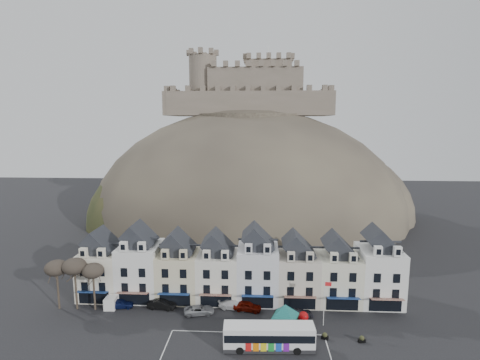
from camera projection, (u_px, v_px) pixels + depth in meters
name	position (u px, v px, depth m)	size (l,w,h in m)	color
ground	(231.00, 353.00, 49.31)	(300.00, 300.00, 0.00)	black
coach_bay_markings	(247.00, 348.00, 50.44)	(22.00, 7.50, 0.01)	silver
townhouse_terrace	(239.00, 268.00, 64.24)	(54.40, 9.35, 11.80)	white
castle_hill	(252.00, 219.00, 117.25)	(100.00, 76.00, 68.00)	#37302B
castle	(251.00, 90.00, 117.95)	(50.20, 22.20, 22.00)	#695F50
tree_left_far	(56.00, 268.00, 60.13)	(3.61, 3.61, 8.24)	#362E22
tree_left_mid	(74.00, 267.00, 59.92)	(3.78, 3.78, 8.64)	#362E22
tree_left_near	(93.00, 271.00, 59.86)	(3.43, 3.43, 7.84)	#362E22
bus	(269.00, 335.00, 50.11)	(12.24, 3.33, 3.43)	#262628
bus_shelter	(285.00, 311.00, 53.55)	(6.61, 6.61, 4.41)	black
red_buoy	(303.00, 318.00, 56.38)	(1.57, 1.57, 1.94)	black
flagpole	(325.00, 300.00, 55.48)	(1.03, 0.13, 7.11)	silver
white_van	(113.00, 300.00, 62.09)	(1.95, 4.19, 1.89)	white
planter_west	(325.00, 336.00, 52.50)	(1.08, 0.81, 0.97)	black
planter_east	(362.00, 339.00, 51.75)	(1.04, 0.69, 0.96)	black
car_navy	(120.00, 304.00, 61.25)	(1.75, 4.34, 1.48)	#0E1848
car_black	(162.00, 304.00, 60.99)	(1.61, 4.61, 1.52)	black
car_silver	(199.00, 310.00, 59.35)	(2.22, 4.73, 1.34)	gray
car_white	(234.00, 304.00, 61.05)	(2.10, 5.17, 1.50)	white
car_maroon	(247.00, 306.00, 60.36)	(1.82, 4.53, 1.54)	#610E05
car_charcoal	(300.00, 314.00, 58.05)	(1.43, 4.09, 1.35)	black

